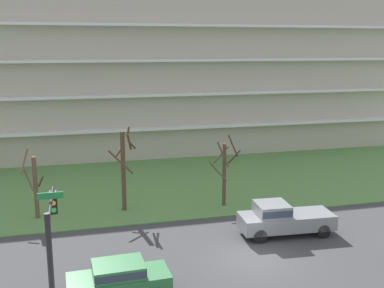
# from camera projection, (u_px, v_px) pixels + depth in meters

# --- Properties ---
(ground) EXTENTS (160.00, 160.00, 0.00)m
(ground) POSITION_uv_depth(u_px,v_px,m) (255.00, 259.00, 23.89)
(ground) COLOR #38383A
(grass_lawn_strip) EXTENTS (80.00, 16.00, 0.08)m
(grass_lawn_strip) POSITION_uv_depth(u_px,v_px,m) (190.00, 182.00, 37.16)
(grass_lawn_strip) COLOR #547F42
(grass_lawn_strip) RESTS_ON ground
(apartment_building) EXTENTS (50.13, 14.15, 15.67)m
(apartment_building) POSITION_uv_depth(u_px,v_px,m) (157.00, 73.00, 49.38)
(apartment_building) COLOR #B2A899
(apartment_building) RESTS_ON ground
(tree_far_left) EXTENTS (1.39, 1.49, 4.43)m
(tree_far_left) POSITION_uv_depth(u_px,v_px,m) (35.00, 185.00, 28.92)
(tree_far_left) COLOR brown
(tree_far_left) RESTS_ON ground
(tree_left) EXTENTS (1.91, 1.60, 5.71)m
(tree_left) POSITION_uv_depth(u_px,v_px,m) (124.00, 167.00, 30.09)
(tree_left) COLOR #4C3828
(tree_left) RESTS_ON ground
(tree_center) EXTENTS (2.01, 1.95, 5.15)m
(tree_center) POSITION_uv_depth(u_px,v_px,m) (225.00, 170.00, 31.12)
(tree_center) COLOR #4C3828
(tree_center) RESTS_ON ground
(sedan_green_near_left) EXTENTS (4.47, 1.98, 1.57)m
(sedan_green_near_left) POSITION_uv_depth(u_px,v_px,m) (119.00, 278.00, 20.11)
(sedan_green_near_left) COLOR #2D6B3D
(sedan_green_near_left) RESTS_ON ground
(pickup_gray_center_left) EXTENTS (5.51, 2.31, 1.95)m
(pickup_gray_center_left) POSITION_uv_depth(u_px,v_px,m) (282.00, 218.00, 26.70)
(pickup_gray_center_left) COLOR slate
(pickup_gray_center_left) RESTS_ON ground
(traffic_signal_mast) EXTENTS (0.90, 4.11, 5.73)m
(traffic_signal_mast) POSITION_uv_depth(u_px,v_px,m) (52.00, 250.00, 15.86)
(traffic_signal_mast) COLOR black
(traffic_signal_mast) RESTS_ON ground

